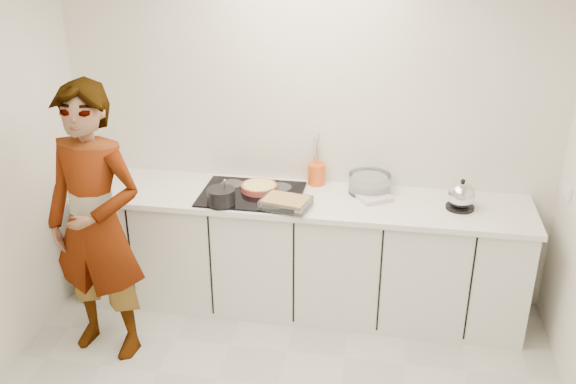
% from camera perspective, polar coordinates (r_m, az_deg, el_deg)
% --- Properties ---
extents(wall_back, '(3.60, 0.00, 2.60)m').
position_cam_1_polar(wall_back, '(4.70, 1.74, 5.46)').
color(wall_back, white).
rests_on(wall_back, ground).
extents(base_cabinets, '(3.20, 0.58, 0.87)m').
position_cam_1_polar(base_cabinets, '(4.77, 1.06, -5.66)').
color(base_cabinets, silver).
rests_on(base_cabinets, floor).
extents(countertop, '(3.24, 0.64, 0.04)m').
position_cam_1_polar(countertop, '(4.56, 1.11, -0.70)').
color(countertop, white).
rests_on(countertop, base_cabinets).
extents(hob, '(0.72, 0.54, 0.01)m').
position_cam_1_polar(hob, '(4.59, -3.25, -0.19)').
color(hob, black).
rests_on(hob, countertop).
extents(tart_dish, '(0.30, 0.30, 0.04)m').
position_cam_1_polar(tart_dish, '(4.63, -2.58, 0.44)').
color(tart_dish, '#AC4537').
rests_on(tart_dish, hob).
extents(saucepan, '(0.23, 0.23, 0.19)m').
position_cam_1_polar(saucepan, '(4.43, -5.97, -0.38)').
color(saucepan, black).
rests_on(saucepan, hob).
extents(baking_dish, '(0.36, 0.30, 0.06)m').
position_cam_1_polar(baking_dish, '(4.36, -0.19, -0.91)').
color(baking_dish, silver).
rests_on(baking_dish, hob).
extents(mixing_bowl, '(0.37, 0.37, 0.14)m').
position_cam_1_polar(mixing_bowl, '(4.64, 7.26, 0.70)').
color(mixing_bowl, silver).
rests_on(mixing_bowl, countertop).
extents(tea_towel, '(0.27, 0.25, 0.04)m').
position_cam_1_polar(tea_towel, '(4.54, 7.72, -0.53)').
color(tea_towel, white).
rests_on(tea_towel, countertop).
extents(kettle, '(0.23, 0.23, 0.22)m').
position_cam_1_polar(kettle, '(4.50, 15.14, -0.36)').
color(kettle, black).
rests_on(kettle, countertop).
extents(utensil_crock, '(0.16, 0.16, 0.16)m').
position_cam_1_polar(utensil_crock, '(4.74, 2.54, 1.61)').
color(utensil_crock, '#E45418').
rests_on(utensil_crock, countertop).
extents(cook, '(0.74, 0.55, 1.87)m').
position_cam_1_polar(cook, '(4.28, -16.70, -2.85)').
color(cook, silver).
rests_on(cook, floor).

